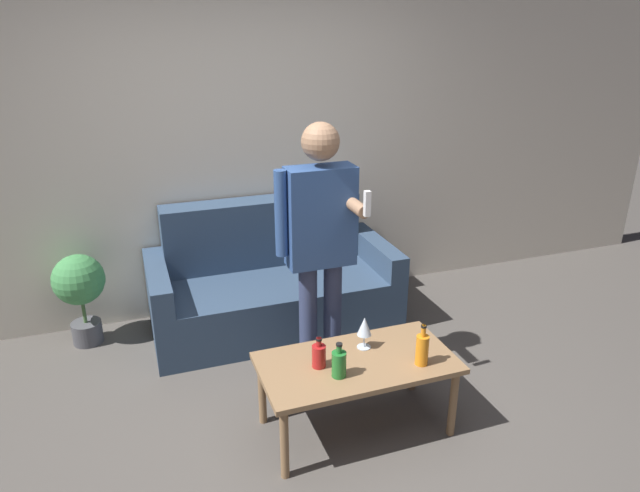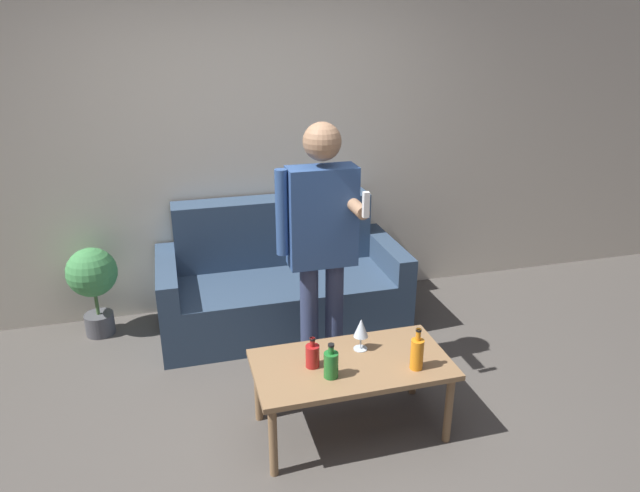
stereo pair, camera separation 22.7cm
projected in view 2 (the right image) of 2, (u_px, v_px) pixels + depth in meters
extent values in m
plane|color=#514C47|center=(310.00, 466.00, 2.94)|extent=(16.00, 16.00, 0.00)
cube|color=beige|center=(243.00, 136.00, 4.22)|extent=(8.00, 0.06, 2.70)
cube|color=#334760|center=(286.00, 307.00, 4.16)|extent=(1.50, 0.60, 0.39)
cube|color=#334760|center=(274.00, 254.00, 4.44)|extent=(1.50, 0.23, 0.90)
cube|color=#334760|center=(169.00, 302.00, 4.03)|extent=(0.14, 0.83, 0.58)
cube|color=#334760|center=(385.00, 276.00, 4.43)|extent=(0.14, 0.83, 0.58)
cube|color=#8E6B47|center=(352.00, 364.00, 3.05)|extent=(1.06, 0.55, 0.03)
cylinder|color=#8E6B47|center=(273.00, 441.00, 2.82)|extent=(0.04, 0.04, 0.41)
cylinder|color=#8E6B47|center=(449.00, 409.00, 3.05)|extent=(0.04, 0.04, 0.41)
cylinder|color=#8E6B47|center=(258.00, 389.00, 3.22)|extent=(0.04, 0.04, 0.41)
cylinder|color=#8E6B47|center=(414.00, 364.00, 3.45)|extent=(0.04, 0.04, 0.41)
cylinder|color=#23752D|center=(331.00, 365.00, 2.90)|extent=(0.08, 0.08, 0.14)
cylinder|color=#23752D|center=(331.00, 349.00, 2.86)|extent=(0.03, 0.03, 0.05)
cylinder|color=black|center=(331.00, 345.00, 2.86)|extent=(0.03, 0.03, 0.01)
cylinder|color=orange|center=(417.00, 354.00, 2.97)|extent=(0.07, 0.07, 0.17)
cylinder|color=orange|center=(418.00, 335.00, 2.92)|extent=(0.03, 0.03, 0.07)
cylinder|color=black|center=(419.00, 330.00, 2.91)|extent=(0.03, 0.03, 0.01)
cylinder|color=#B21E1E|center=(313.00, 356.00, 2.99)|extent=(0.07, 0.07, 0.12)
cylinder|color=#B21E1E|center=(312.00, 342.00, 2.96)|extent=(0.03, 0.03, 0.05)
cylinder|color=black|center=(312.00, 339.00, 2.95)|extent=(0.03, 0.03, 0.01)
cylinder|color=silver|center=(360.00, 349.00, 3.17)|extent=(0.08, 0.08, 0.01)
cylinder|color=silver|center=(361.00, 342.00, 3.15)|extent=(0.01, 0.01, 0.08)
cone|color=silver|center=(361.00, 328.00, 3.12)|extent=(0.08, 0.08, 0.11)
cylinder|color=navy|center=(309.00, 323.00, 3.54)|extent=(0.11, 0.11, 0.79)
cylinder|color=navy|center=(334.00, 320.00, 3.58)|extent=(0.11, 0.11, 0.79)
cube|color=#2D4C84|center=(322.00, 217.00, 3.30)|extent=(0.40, 0.18, 0.59)
sphere|color=#9E7556|center=(322.00, 142.00, 3.14)|extent=(0.22, 0.22, 0.22)
cylinder|color=#2D4C84|center=(282.00, 213.00, 3.23)|extent=(0.07, 0.07, 0.50)
cylinder|color=#9E7556|center=(356.00, 207.00, 3.19)|extent=(0.07, 0.26, 0.07)
cube|color=white|center=(366.00, 205.00, 3.02)|extent=(0.03, 0.03, 0.14)
cylinder|color=#4C4C51|center=(100.00, 324.00, 4.17)|extent=(0.21, 0.21, 0.16)
cylinder|color=#476B38|center=(96.00, 301.00, 4.10)|extent=(0.02, 0.02, 0.21)
sphere|color=#428E4C|center=(92.00, 272.00, 4.02)|extent=(0.35, 0.35, 0.35)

